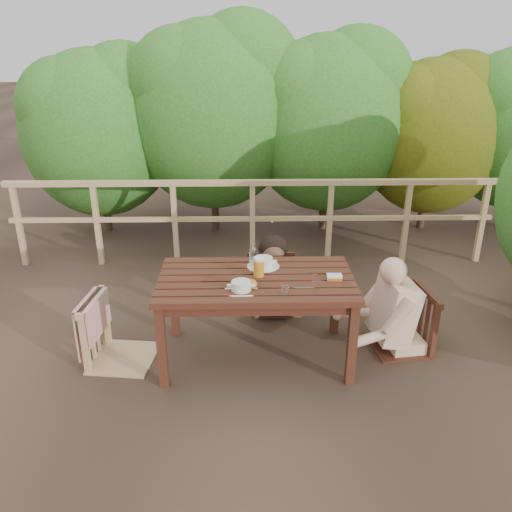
{
  "coord_description": "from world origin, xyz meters",
  "views": [
    {
      "loc": [
        -0.08,
        -3.73,
        2.49
      ],
      "look_at": [
        0.0,
        0.05,
        0.9
      ],
      "focal_mm": 36.51,
      "sensor_mm": 36.0,
      "label": 1
    }
  ],
  "objects_px": {
    "soup_near": "(241,287)",
    "bread_roll": "(248,284)",
    "beer_glass": "(259,268)",
    "chair_far": "(272,263)",
    "soup_far": "(263,263)",
    "bottle": "(253,258)",
    "tumbler": "(284,291)",
    "chair_right": "(404,296)",
    "woman": "(272,249)",
    "table": "(256,319)",
    "diner_right": "(410,274)",
    "butter_tub": "(334,278)",
    "chair_left": "(118,304)"
  },
  "relations": [
    {
      "from": "chair_far",
      "to": "table",
      "type": "bearing_deg",
      "value": -101.62
    },
    {
      "from": "diner_right",
      "to": "butter_tub",
      "type": "distance_m",
      "value": 0.68
    },
    {
      "from": "soup_far",
      "to": "bottle",
      "type": "xyz_separation_m",
      "value": [
        -0.09,
        -0.09,
        0.08
      ]
    },
    {
      "from": "bottle",
      "to": "tumbler",
      "type": "xyz_separation_m",
      "value": [
        0.23,
        -0.42,
        -0.09
      ]
    },
    {
      "from": "chair_left",
      "to": "chair_right",
      "type": "xyz_separation_m",
      "value": [
        2.36,
        0.15,
        -0.03
      ]
    },
    {
      "from": "beer_glass",
      "to": "woman",
      "type": "bearing_deg",
      "value": 80.05
    },
    {
      "from": "beer_glass",
      "to": "bottle",
      "type": "xyz_separation_m",
      "value": [
        -0.05,
        0.1,
        0.04
      ]
    },
    {
      "from": "table",
      "to": "bread_roll",
      "type": "relative_size",
      "value": 11.06
    },
    {
      "from": "soup_far",
      "to": "soup_near",
      "type": "bearing_deg",
      "value": -112.41
    },
    {
      "from": "chair_right",
      "to": "tumbler",
      "type": "height_order",
      "value": "chair_right"
    },
    {
      "from": "bread_roll",
      "to": "tumbler",
      "type": "bearing_deg",
      "value": -24.33
    },
    {
      "from": "chair_far",
      "to": "bread_roll",
      "type": "bearing_deg",
      "value": -103.22
    },
    {
      "from": "table",
      "to": "chair_far",
      "type": "xyz_separation_m",
      "value": [
        0.17,
        0.87,
        0.12
      ]
    },
    {
      "from": "chair_far",
      "to": "soup_near",
      "type": "xyz_separation_m",
      "value": [
        -0.29,
        -1.08,
        0.29
      ]
    },
    {
      "from": "woman",
      "to": "soup_near",
      "type": "bearing_deg",
      "value": 74.87
    },
    {
      "from": "butter_tub",
      "to": "chair_right",
      "type": "bearing_deg",
      "value": 18.11
    },
    {
      "from": "chair_right",
      "to": "bread_roll",
      "type": "distance_m",
      "value": 1.37
    },
    {
      "from": "woman",
      "to": "soup_far",
      "type": "xyz_separation_m",
      "value": [
        -0.11,
        -0.66,
        0.15
      ]
    },
    {
      "from": "table",
      "to": "beer_glass",
      "type": "xyz_separation_m",
      "value": [
        0.02,
        0.03,
        0.45
      ]
    },
    {
      "from": "diner_right",
      "to": "beer_glass",
      "type": "relative_size",
      "value": 8.05
    },
    {
      "from": "soup_far",
      "to": "diner_right",
      "type": "bearing_deg",
      "value": -4.39
    },
    {
      "from": "soup_far",
      "to": "bread_roll",
      "type": "distance_m",
      "value": 0.42
    },
    {
      "from": "woman",
      "to": "bottle",
      "type": "distance_m",
      "value": 0.82
    },
    {
      "from": "beer_glass",
      "to": "tumbler",
      "type": "relative_size",
      "value": 2.17
    },
    {
      "from": "soup_near",
      "to": "beer_glass",
      "type": "xyz_separation_m",
      "value": [
        0.14,
        0.25,
        0.04
      ]
    },
    {
      "from": "bread_roll",
      "to": "chair_right",
      "type": "bearing_deg",
      "value": 13.07
    },
    {
      "from": "soup_near",
      "to": "butter_tub",
      "type": "distance_m",
      "value": 0.75
    },
    {
      "from": "bread_roll",
      "to": "bottle",
      "type": "xyz_separation_m",
      "value": [
        0.04,
        0.3,
        0.09
      ]
    },
    {
      "from": "soup_near",
      "to": "bread_roll",
      "type": "xyz_separation_m",
      "value": [
        0.05,
        0.04,
        -0.0
      ]
    },
    {
      "from": "chair_left",
      "to": "beer_glass",
      "type": "relative_size",
      "value": 6.06
    },
    {
      "from": "soup_far",
      "to": "tumbler",
      "type": "height_order",
      "value": "soup_far"
    },
    {
      "from": "diner_right",
      "to": "butter_tub",
      "type": "xyz_separation_m",
      "value": [
        -0.66,
        -0.17,
        0.05
      ]
    },
    {
      "from": "chair_right",
      "to": "soup_near",
      "type": "bearing_deg",
      "value": -83.54
    },
    {
      "from": "chair_far",
      "to": "soup_near",
      "type": "relative_size",
      "value": 3.76
    },
    {
      "from": "tumbler",
      "to": "beer_glass",
      "type": "bearing_deg",
      "value": 118.83
    },
    {
      "from": "soup_near",
      "to": "bread_roll",
      "type": "distance_m",
      "value": 0.07
    },
    {
      "from": "beer_glass",
      "to": "chair_left",
      "type": "bearing_deg",
      "value": -177.46
    },
    {
      "from": "chair_left",
      "to": "woman",
      "type": "xyz_separation_m",
      "value": [
        1.28,
        0.91,
        0.1
      ]
    },
    {
      "from": "chair_left",
      "to": "bread_roll",
      "type": "xyz_separation_m",
      "value": [
        1.05,
        -0.15,
        0.24
      ]
    },
    {
      "from": "beer_glass",
      "to": "butter_tub",
      "type": "xyz_separation_m",
      "value": [
        0.59,
        -0.07,
        -0.06
      ]
    },
    {
      "from": "chair_left",
      "to": "table",
      "type": "bearing_deg",
      "value": -82.33
    },
    {
      "from": "chair_left",
      "to": "chair_far",
      "type": "distance_m",
      "value": 1.56
    },
    {
      "from": "table",
      "to": "bottle",
      "type": "bearing_deg",
      "value": 100.26
    },
    {
      "from": "beer_glass",
      "to": "bottle",
      "type": "distance_m",
      "value": 0.12
    },
    {
      "from": "chair_right",
      "to": "tumbler",
      "type": "distance_m",
      "value": 1.16
    },
    {
      "from": "woman",
      "to": "tumbler",
      "type": "bearing_deg",
      "value": 90.98
    },
    {
      "from": "diner_right",
      "to": "soup_near",
      "type": "xyz_separation_m",
      "value": [
        -1.39,
        -0.35,
        0.07
      ]
    },
    {
      "from": "chair_far",
      "to": "chair_right",
      "type": "relative_size",
      "value": 0.97
    },
    {
      "from": "bread_roll",
      "to": "table",
      "type": "bearing_deg",
      "value": 69.35
    },
    {
      "from": "chair_far",
      "to": "soup_far",
      "type": "bearing_deg",
      "value": -99.99
    }
  ]
}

